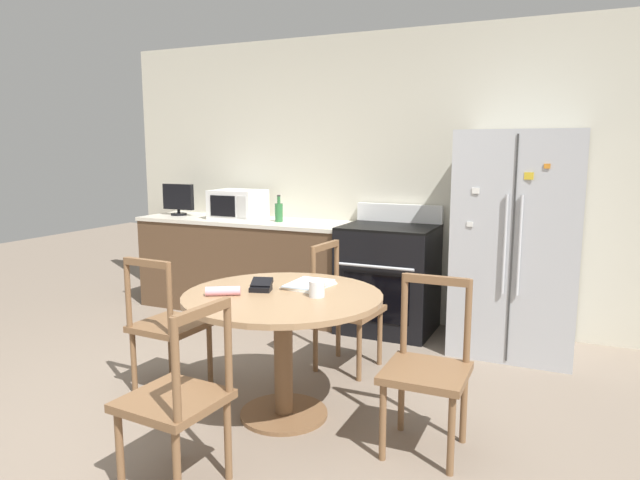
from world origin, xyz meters
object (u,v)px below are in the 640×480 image
(oven_range, at_px, (388,277))
(dining_chair_near, at_px, (178,401))
(dining_chair_far, at_px, (345,309))
(candle_glass, at_px, (317,290))
(refrigerator, at_px, (518,243))
(countertop_tv, at_px, (178,199))
(microwave, at_px, (238,204))
(dining_chair_left, at_px, (168,326))
(dining_chair_right, at_px, (427,370))
(counter_bottle, at_px, (279,212))
(wallet, at_px, (261,286))

(oven_range, xyz_separation_m, dining_chair_near, (-0.14, -2.68, -0.03))
(dining_chair_far, height_order, candle_glass, dining_chair_far)
(dining_chair_near, relative_size, candle_glass, 9.83)
(refrigerator, bearing_deg, oven_range, 176.82)
(countertop_tv, bearing_deg, candle_glass, -37.18)
(microwave, distance_m, countertop_tv, 0.71)
(dining_chair_near, distance_m, candle_glass, 0.99)
(oven_range, relative_size, countertop_tv, 3.07)
(refrigerator, xyz_separation_m, countertop_tv, (-3.30, 0.08, 0.22))
(dining_chair_left, bearing_deg, dining_chair_near, -45.41)
(refrigerator, relative_size, countertop_tv, 4.86)
(dining_chair_near, relative_size, dining_chair_left, 1.00)
(oven_range, distance_m, dining_chair_right, 2.01)
(dining_chair_near, xyz_separation_m, dining_chair_right, (0.94, 0.84, 0.00))
(counter_bottle, bearing_deg, dining_chair_near, -70.76)
(dining_chair_near, height_order, dining_chair_left, same)
(wallet, bearing_deg, candle_glass, 0.88)
(dining_chair_far, bearing_deg, dining_chair_right, 48.34)
(counter_bottle, bearing_deg, candle_glass, -55.68)
(counter_bottle, distance_m, candle_glass, 2.18)
(countertop_tv, relative_size, dining_chair_far, 0.39)
(counter_bottle, bearing_deg, countertop_tv, 178.48)
(refrigerator, distance_m, countertop_tv, 3.31)
(dining_chair_near, xyz_separation_m, dining_chair_left, (-0.77, 0.87, 0.00))
(counter_bottle, relative_size, dining_chair_near, 0.28)
(candle_glass, height_order, wallet, candle_glass)
(dining_chair_far, xyz_separation_m, dining_chair_near, (-0.12, -1.71, 0.00))
(refrigerator, xyz_separation_m, wallet, (-1.26, -1.75, -0.08))
(candle_glass, bearing_deg, microwave, 132.77)
(counter_bottle, height_order, dining_chair_far, counter_bottle)
(refrigerator, height_order, wallet, refrigerator)
(dining_chair_right, xyz_separation_m, candle_glass, (-0.65, 0.04, 0.35))
(wallet, bearing_deg, microwave, 126.02)
(refrigerator, distance_m, dining_chair_right, 1.85)
(microwave, bearing_deg, dining_chair_left, -71.10)
(dining_chair_near, bearing_deg, microwave, 31.72)
(refrigerator, height_order, countertop_tv, refrigerator)
(dining_chair_right, distance_m, wallet, 1.06)
(counter_bottle, xyz_separation_m, dining_chair_near, (0.93, -2.67, -0.56))
(candle_glass, xyz_separation_m, wallet, (-0.36, -0.01, -0.01))
(countertop_tv, distance_m, dining_chair_left, 2.35)
(dining_chair_far, bearing_deg, refrigerator, 135.58)
(refrigerator, height_order, dining_chair_left, refrigerator)
(counter_bottle, distance_m, dining_chair_near, 2.88)
(countertop_tv, distance_m, candle_glass, 3.03)
(dining_chair_far, bearing_deg, oven_range, -175.69)
(counter_bottle, height_order, dining_chair_left, counter_bottle)
(refrigerator, distance_m, microwave, 2.60)
(dining_chair_right, relative_size, wallet, 5.78)
(countertop_tv, bearing_deg, microwave, 0.83)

